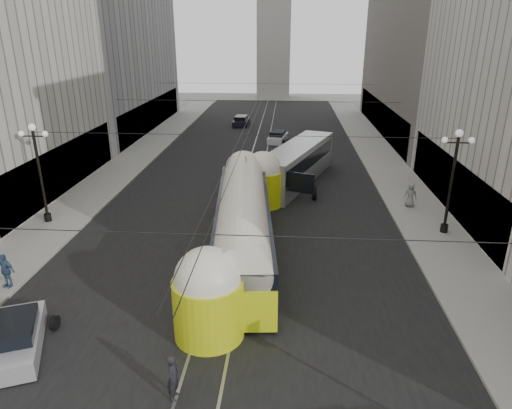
# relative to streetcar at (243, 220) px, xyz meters

# --- Properties ---
(road) EXTENTS (20.00, 85.00, 0.02)m
(road) POSITION_rel_streetcar_xyz_m (-0.50, 17.76, -1.94)
(road) COLOR black
(road) RESTS_ON ground
(sidewalk_left) EXTENTS (4.00, 72.00, 0.15)m
(sidewalk_left) POSITION_rel_streetcar_xyz_m (-12.50, 21.26, -1.87)
(sidewalk_left) COLOR gray
(sidewalk_left) RESTS_ON ground
(sidewalk_right) EXTENTS (4.00, 72.00, 0.15)m
(sidewalk_right) POSITION_rel_streetcar_xyz_m (11.50, 21.26, -1.87)
(sidewalk_right) COLOR gray
(sidewalk_right) RESTS_ON ground
(rail_left) EXTENTS (0.12, 85.00, 0.04)m
(rail_left) POSITION_rel_streetcar_xyz_m (-1.25, 17.76, -1.94)
(rail_left) COLOR gray
(rail_left) RESTS_ON ground
(rail_right) EXTENTS (0.12, 85.00, 0.04)m
(rail_right) POSITION_rel_streetcar_xyz_m (0.25, 17.76, -1.94)
(rail_right) COLOR gray
(rail_right) RESTS_ON ground
(building_left_far) EXTENTS (12.60, 28.60, 28.60)m
(building_left_far) POSITION_rel_streetcar_xyz_m (-20.49, 33.26, 12.37)
(building_left_far) COLOR #999999
(building_left_far) RESTS_ON ground
(distant_tower) EXTENTS (6.00, 6.00, 31.36)m
(distant_tower) POSITION_rel_streetcar_xyz_m (-0.50, 65.26, 13.02)
(distant_tower) COLOR #B2AFA8
(distant_tower) RESTS_ON ground
(lamppost_left_mid) EXTENTS (1.86, 0.44, 6.37)m
(lamppost_left_mid) POSITION_rel_streetcar_xyz_m (-13.10, 3.26, 1.80)
(lamppost_left_mid) COLOR black
(lamppost_left_mid) RESTS_ON sidewalk_left
(lamppost_right_mid) EXTENTS (1.86, 0.44, 6.37)m
(lamppost_right_mid) POSITION_rel_streetcar_xyz_m (12.10, 3.26, 1.80)
(lamppost_right_mid) COLOR black
(lamppost_right_mid) RESTS_ON sidewalk_right
(catenary) EXTENTS (25.00, 72.00, 0.23)m
(catenary) POSITION_rel_streetcar_xyz_m (-0.38, 16.75, 3.94)
(catenary) COLOR black
(catenary) RESTS_ON ground
(streetcar) EXTENTS (4.24, 18.09, 3.98)m
(streetcar) POSITION_rel_streetcar_xyz_m (0.00, 0.00, 0.00)
(streetcar) COLOR #C0CE11
(streetcar) RESTS_ON ground
(city_bus) EXTENTS (6.57, 12.63, 3.09)m
(city_bus) POSITION_rel_streetcar_xyz_m (3.16, 13.01, -0.25)
(city_bus) COLOR #B4B8B9
(city_bus) RESTS_ON ground
(sedan_silver) EXTENTS (3.25, 4.61, 1.35)m
(sedan_silver) POSITION_rel_streetcar_xyz_m (-8.00, -9.14, -1.33)
(sedan_silver) COLOR #B3B2B7
(sedan_silver) RESTS_ON ground
(sedan_white_far) EXTENTS (2.32, 4.24, 1.27)m
(sedan_white_far) POSITION_rel_streetcar_xyz_m (1.28, 27.43, -1.37)
(sedan_white_far) COLOR white
(sedan_white_far) RESTS_ON ground
(sedan_dark_far) EXTENTS (1.99, 4.16, 1.27)m
(sedan_dark_far) POSITION_rel_streetcar_xyz_m (-3.80, 36.80, -1.37)
(sedan_dark_far) COLOR black
(sedan_dark_far) RESTS_ON ground
(pedestrian_crossing_a) EXTENTS (0.47, 0.67, 1.73)m
(pedestrian_crossing_a) POSITION_rel_streetcar_xyz_m (-1.29, -11.13, -1.08)
(pedestrian_crossing_a) COLOR black
(pedestrian_crossing_a) RESTS_ON ground
(pedestrian_sidewalk_right) EXTENTS (0.96, 0.77, 1.70)m
(pedestrian_sidewalk_right) POSITION_rel_streetcar_xyz_m (11.05, 7.56, -0.94)
(pedestrian_sidewalk_right) COLOR slate
(pedestrian_sidewalk_right) RESTS_ON sidewalk_right
(pedestrian_sidewalk_left) EXTENTS (1.11, 0.77, 1.74)m
(pedestrian_sidewalk_left) POSITION_rel_streetcar_xyz_m (-11.00, -4.76, -0.92)
(pedestrian_sidewalk_left) COLOR #375079
(pedestrian_sidewalk_left) RESTS_ON sidewalk_left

